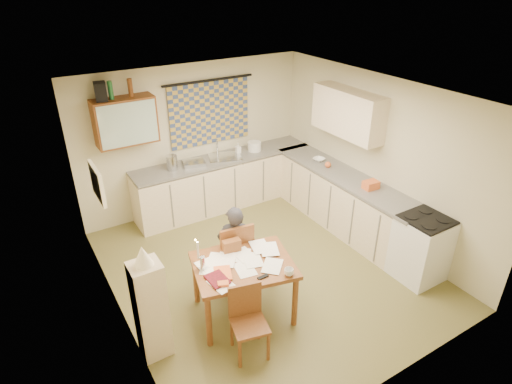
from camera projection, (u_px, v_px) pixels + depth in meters
floor at (265, 268)px, 6.13m from camera, size 4.00×4.50×0.02m
ceiling at (267, 94)px, 4.96m from camera, size 4.00×4.50×0.02m
wall_back at (194, 138)px, 7.25m from camera, size 4.00×0.02×2.50m
wall_front at (402, 290)px, 3.84m from camera, size 4.00×0.02×2.50m
wall_left at (109, 236)px, 4.61m from camera, size 0.02×4.50×2.50m
wall_right at (378, 159)px, 6.47m from camera, size 0.02×4.50×2.50m
window_blind at (210, 113)px, 7.17m from camera, size 1.45×0.03×1.05m
curtain_rod at (209, 80)px, 6.90m from camera, size 1.60×0.04×0.04m
wall_cabinet at (125, 121)px, 6.32m from camera, size 0.90×0.34×0.70m
wall_cabinet_glass at (129, 124)px, 6.20m from camera, size 0.84×0.02×0.64m
upper_cabinet_right at (348, 113)px, 6.52m from camera, size 0.34×1.30×0.70m
framed_print at (97, 183)px, 4.72m from camera, size 0.04×0.50×0.40m
print_canvas at (99, 183)px, 4.74m from camera, size 0.01×0.42×0.32m
counter_back at (227, 181)px, 7.59m from camera, size 3.30×0.62×0.92m
counter_right at (344, 202)px, 6.92m from camera, size 0.62×2.95×0.92m
stove at (421, 248)px, 5.76m from camera, size 0.60×0.60×0.93m
sink at (225, 159)px, 7.38m from camera, size 0.67×0.60×0.10m
tap at (217, 147)px, 7.41m from camera, size 0.04×0.04×0.28m
dish_rack at (194, 163)px, 7.08m from camera, size 0.41×0.37×0.06m
kettle at (172, 163)px, 6.86m from camera, size 0.22×0.22×0.24m
mixing_bowl at (254, 146)px, 7.60m from camera, size 0.31×0.31×0.16m
soap_bottle at (238, 148)px, 7.49m from camera, size 0.08×0.09×0.18m
bowl at (319, 159)px, 7.22m from camera, size 0.28×0.28×0.05m
orange_bag at (371, 185)px, 6.29m from camera, size 0.23×0.17×0.12m
fruit_orange at (328, 165)px, 6.96m from camera, size 0.10×0.10×0.10m
speaker at (100, 91)px, 5.97m from camera, size 0.19×0.23×0.26m
bottle_green at (110, 90)px, 6.04m from camera, size 0.08×0.08×0.26m
bottle_brown at (130, 88)px, 6.17m from camera, size 0.09×0.09×0.26m
dining_table at (244, 288)px, 5.16m from camera, size 1.32×1.12×0.75m
chair_far at (233, 264)px, 5.70m from camera, size 0.50×0.50×0.99m
chair_near at (249, 334)px, 4.68m from camera, size 0.45×0.45×0.83m
person at (235, 248)px, 5.51m from camera, size 0.67×0.63×1.22m
shelf_stand at (151, 310)px, 4.53m from camera, size 0.32×0.30×1.20m
lampshade at (143, 256)px, 4.20m from camera, size 0.20×0.20×0.22m
letter_rack at (232, 246)px, 5.17m from camera, size 0.23×0.13×0.16m
mug at (289, 272)px, 4.78m from camera, size 0.11×0.11×0.09m
magazine at (209, 283)px, 4.66m from camera, size 0.23×0.30×0.03m
book at (214, 274)px, 4.80m from camera, size 0.37×0.39×0.02m
orange_box at (223, 284)px, 4.64m from camera, size 0.14×0.12×0.04m
eyeglasses at (263, 277)px, 4.76m from camera, size 0.13×0.05×0.02m
candle_holder at (203, 263)px, 4.85m from camera, size 0.06×0.06×0.18m
candle at (198, 250)px, 4.73m from camera, size 0.03×0.03×0.22m
candle_flame at (195, 240)px, 4.69m from camera, size 0.02×0.02×0.02m
papers at (237, 262)px, 5.01m from camera, size 1.09×0.79×0.02m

